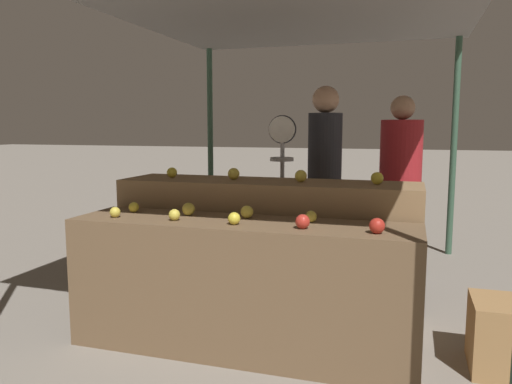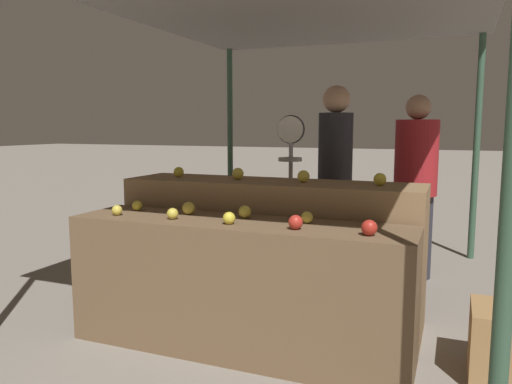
{
  "view_description": "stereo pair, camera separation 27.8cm",
  "coord_description": "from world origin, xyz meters",
  "views": [
    {
      "loc": [
        1.01,
        -2.92,
        1.44
      ],
      "look_at": [
        0.01,
        0.3,
        1.0
      ],
      "focal_mm": 35.0,
      "sensor_mm": 36.0,
      "label": 1
    },
    {
      "loc": [
        1.27,
        -2.83,
        1.44
      ],
      "look_at": [
        0.01,
        0.3,
        1.0
      ],
      "focal_mm": 35.0,
      "sensor_mm": 36.0,
      "label": 2
    }
  ],
  "objects": [
    {
      "name": "display_counter_back",
      "position": [
        0.0,
        0.6,
        0.52
      ],
      "size": [
        2.21,
        0.55,
        1.04
      ],
      "primitive_type": "cube",
      "color": "olive",
      "rests_on": "ground_plane"
    },
    {
      "name": "apple_front_2",
      "position": [
        -0.01,
        -0.11,
        0.89
      ],
      "size": [
        0.08,
        0.08,
        0.08
      ],
      "primitive_type": "sphere",
      "color": "gold",
      "rests_on": "display_counter_front"
    },
    {
      "name": "apple_back_1",
      "position": [
        -0.27,
        0.61,
        1.09
      ],
      "size": [
        0.09,
        0.09,
        0.09
      ],
      "primitive_type": "sphere",
      "color": "yellow",
      "rests_on": "display_counter_back"
    },
    {
      "name": "apple_front_5",
      "position": [
        -0.83,
        0.1,
        0.88
      ],
      "size": [
        0.07,
        0.07,
        0.07
      ],
      "primitive_type": "sphere",
      "color": "gold",
      "rests_on": "display_counter_front"
    },
    {
      "name": "produce_scale",
      "position": [
        -0.04,
        1.19,
        1.1
      ],
      "size": [
        0.24,
        0.2,
        1.54
      ],
      "color": "#99999E",
      "rests_on": "ground_plane"
    },
    {
      "name": "apple_front_1",
      "position": [
        -0.41,
        -0.1,
        0.88
      ],
      "size": [
        0.07,
        0.07,
        0.07
      ],
      "primitive_type": "sphere",
      "color": "gold",
      "rests_on": "display_counter_front"
    },
    {
      "name": "apple_front_7",
      "position": [
        -0.0,
        0.12,
        0.89
      ],
      "size": [
        0.08,
        0.08,
        0.08
      ],
      "primitive_type": "sphere",
      "color": "gold",
      "rests_on": "display_counter_front"
    },
    {
      "name": "apple_front_3",
      "position": [
        0.42,
        -0.11,
        0.89
      ],
      "size": [
        0.09,
        0.09,
        0.09
      ],
      "primitive_type": "sphere",
      "color": "#B72D23",
      "rests_on": "display_counter_front"
    },
    {
      "name": "apple_front_6",
      "position": [
        -0.41,
        0.1,
        0.89
      ],
      "size": [
        0.09,
        0.09,
        0.09
      ],
      "primitive_type": "sphere",
      "color": "gold",
      "rests_on": "display_counter_front"
    },
    {
      "name": "apple_back_2",
      "position": [
        0.25,
        0.6,
        1.09
      ],
      "size": [
        0.09,
        0.09,
        0.09
      ],
      "primitive_type": "sphere",
      "color": "yellow",
      "rests_on": "display_counter_back"
    },
    {
      "name": "apple_front_4",
      "position": [
        0.84,
        -0.11,
        0.89
      ],
      "size": [
        0.09,
        0.09,
        0.09
      ],
      "primitive_type": "sphere",
      "color": "#AD281E",
      "rests_on": "display_counter_front"
    },
    {
      "name": "person_customer_left",
      "position": [
        0.92,
        2.02,
        0.99
      ],
      "size": [
        0.51,
        0.51,
        1.73
      ],
      "rotation": [
        0.0,
        0.0,
        2.77
      ],
      "color": "#2D2D38",
      "rests_on": "ground_plane"
    },
    {
      "name": "apple_back_0",
      "position": [
        -0.78,
        0.6,
        1.08
      ],
      "size": [
        0.08,
        0.08,
        0.08
      ],
      "primitive_type": "sphere",
      "color": "gold",
      "rests_on": "display_counter_back"
    },
    {
      "name": "ground_plane",
      "position": [
        0.0,
        0.0,
        0.0
      ],
      "size": [
        60.0,
        60.0,
        0.0
      ],
      "primitive_type": "plane",
      "color": "gray"
    },
    {
      "name": "wooden_crate_side",
      "position": [
        1.6,
        0.19,
        0.21
      ],
      "size": [
        0.42,
        0.42,
        0.42
      ],
      "primitive_type": "cube",
      "color": "#9E7547",
      "rests_on": "ground_plane"
    },
    {
      "name": "display_counter_front",
      "position": [
        0.0,
        0.0,
        0.42
      ],
      "size": [
        2.21,
        0.55,
        0.85
      ],
      "primitive_type": "cube",
      "color": "brown",
      "rests_on": "ground_plane"
    },
    {
      "name": "apple_front_0",
      "position": [
        -0.84,
        -0.11,
        0.88
      ],
      "size": [
        0.07,
        0.07,
        0.07
      ],
      "primitive_type": "sphere",
      "color": "gold",
      "rests_on": "display_counter_front"
    },
    {
      "name": "apple_back_3",
      "position": [
        0.79,
        0.61,
        1.09
      ],
      "size": [
        0.09,
        0.09,
        0.09
      ],
      "primitive_type": "sphere",
      "color": "gold",
      "rests_on": "display_counter_back"
    },
    {
      "name": "person_vendor_at_scale",
      "position": [
        0.27,
        1.5,
        1.07
      ],
      "size": [
        0.33,
        0.33,
        1.79
      ],
      "rotation": [
        0.0,
        0.0,
        3.24
      ],
      "color": "#2D2D38",
      "rests_on": "ground_plane"
    },
    {
      "name": "apple_front_8",
      "position": [
        0.43,
        0.1,
        0.88
      ],
      "size": [
        0.07,
        0.07,
        0.07
      ],
      "primitive_type": "sphere",
      "color": "gold",
      "rests_on": "display_counter_front"
    },
    {
      "name": "market_canopy",
      "position": [
        -0.0,
        1.05,
        2.32
      ],
      "size": [
        3.11,
        4.05,
        2.45
      ],
      "color": "#33513D",
      "rests_on": "ground_plane"
    }
  ]
}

